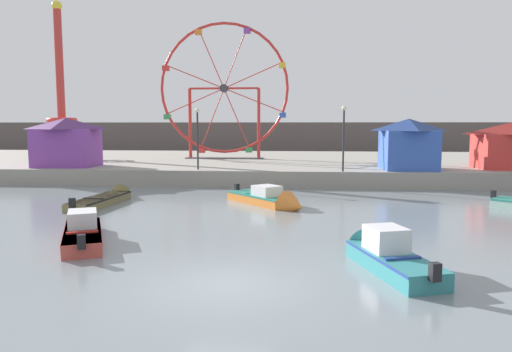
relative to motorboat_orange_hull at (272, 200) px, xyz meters
name	(u,v)px	position (x,y,z in m)	size (l,w,h in m)	color
ground_plane	(226,284)	(-0.60, -11.64, -0.31)	(240.00, 240.00, 0.00)	slate
quay_promenade	(275,164)	(-0.60, 18.32, 0.23)	(110.00, 23.47, 1.07)	gray
distant_town_skyline	(283,138)	(-0.60, 45.52, 1.89)	(140.00, 3.00, 4.40)	#564C47
motorboat_orange_hull	(272,200)	(0.00, 0.00, 0.00)	(4.50, 4.89, 1.40)	orange
motorboat_teal_painted	(381,253)	(3.64, -9.65, 0.05)	(2.50, 4.79, 1.50)	teal
motorboat_olive_wood	(110,198)	(-8.56, 0.50, -0.08)	(1.73, 6.17, 1.13)	olive
motorboat_faded_red	(83,228)	(-6.47, -7.11, 0.01)	(3.28, 5.40, 1.36)	#B24238
ferris_wheel_red_frame	(224,91)	(-5.10, 17.87, 6.69)	(11.31, 1.20, 11.79)	red
drop_tower_red_tower	(61,100)	(-19.87, 17.72, 5.92)	(2.80, 2.80, 13.83)	#BC332D
carnival_booth_blue_tent	(408,143)	(8.66, 8.83, 2.52)	(3.65, 3.96, 3.37)	#3356B7
carnival_booth_purple_stall	(67,141)	(-15.08, 8.99, 2.56)	(4.63, 3.66, 3.46)	purple
carnival_booth_red_striped	(511,145)	(15.65, 9.82, 2.39)	(4.70, 3.45, 3.13)	red
promenade_lamp_near	(198,130)	(-5.32, 7.55, 3.42)	(0.32, 0.32, 4.08)	#2D2D33
promenade_lamp_far	(344,129)	(4.19, 6.99, 3.47)	(0.32, 0.32, 4.17)	#2D2D33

